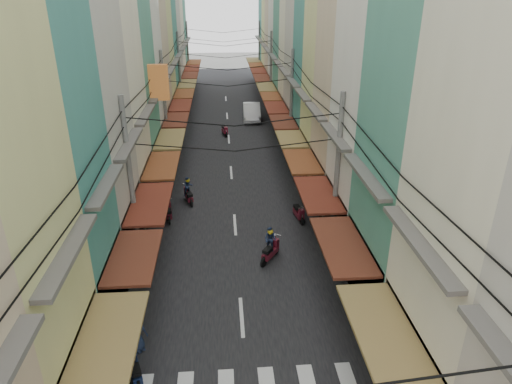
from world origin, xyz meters
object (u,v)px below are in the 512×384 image
market_umbrella (385,257)px  traffic_sign (380,309)px  white_car (252,119)px  bicycle (423,324)px

market_umbrella → traffic_sign: (-1.35, -3.39, 0.08)m
white_car → bicycle: white_car is taller
bicycle → traffic_sign: 3.61m
market_umbrella → traffic_sign: size_ratio=0.79×
white_car → market_umbrella: (3.64, -29.52, 2.02)m
market_umbrella → traffic_sign: traffic_sign is taller
bicycle → traffic_sign: (-2.54, -1.46, 2.10)m
white_car → market_umbrella: market_umbrella is taller
white_car → market_umbrella: bearing=-80.8°
traffic_sign → white_car: bearing=94.0°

